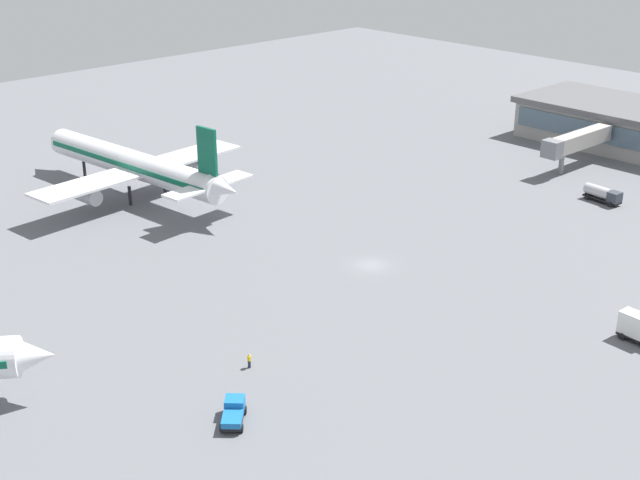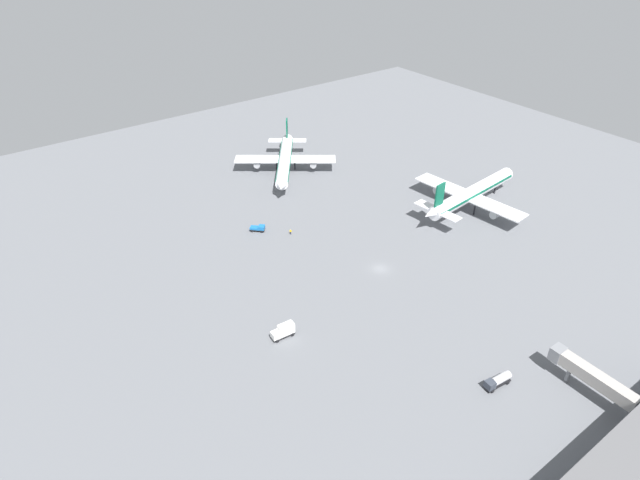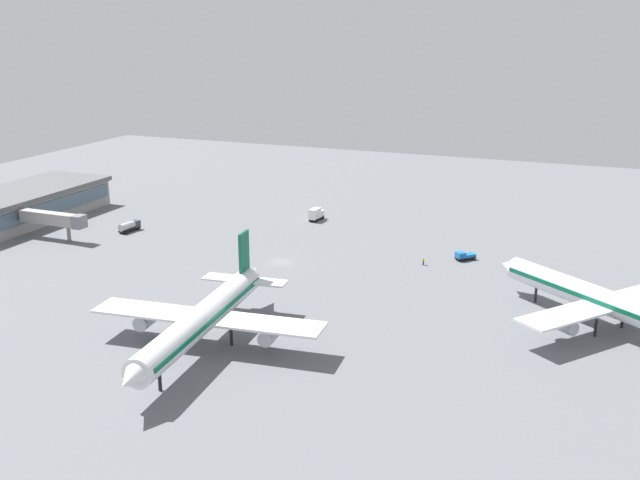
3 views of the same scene
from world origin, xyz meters
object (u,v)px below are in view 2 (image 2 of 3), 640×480
object	(u,v)px
pushback_tractor	(258,228)
fuel_truck	(498,381)
airplane_taxiing	(285,160)
ground_crew_worker	(291,232)
airplane_at_gate	(471,193)
catering_truck	(284,331)

from	to	relation	value
pushback_tractor	fuel_truck	distance (m)	82.49
airplane_taxiing	fuel_truck	xyz separation A→B (m)	(-20.90, -110.99, -3.70)
ground_crew_worker	airplane_at_gate	bearing A→B (deg)	-76.71
airplane_taxiing	fuel_truck	world-z (taller)	airplane_taxiing
airplane_taxiing	catering_truck	world-z (taller)	airplane_taxiing
catering_truck	ground_crew_worker	size ratio (longest dim) A/B	3.43
airplane_at_gate	pushback_tractor	distance (m)	68.95
airplane_taxiing	pushback_tractor	bearing A→B (deg)	-8.33
airplane_taxiing	ground_crew_worker	size ratio (longest dim) A/B	23.35
airplane_at_gate	catering_truck	bearing A→B (deg)	-175.68
airplane_taxiing	ground_crew_worker	distance (m)	42.85
airplane_at_gate	ground_crew_worker	bearing A→B (deg)	153.35
pushback_tractor	ground_crew_worker	world-z (taller)	pushback_tractor
airplane_taxiing	ground_crew_worker	world-z (taller)	airplane_taxiing
fuel_truck	catering_truck	xyz separation A→B (m)	(-27.53, 38.90, 0.31)
fuel_truck	catering_truck	bearing A→B (deg)	-48.86
pushback_tractor	ground_crew_worker	bearing A→B (deg)	-2.79
airplane_at_gate	airplane_taxiing	distance (m)	66.72
airplane_at_gate	pushback_tractor	size ratio (longest dim) A/B	10.88
pushback_tractor	fuel_truck	size ratio (longest dim) A/B	0.69
pushback_tractor	ground_crew_worker	size ratio (longest dim) A/B	2.67
airplane_taxiing	ground_crew_worker	bearing A→B (deg)	5.30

